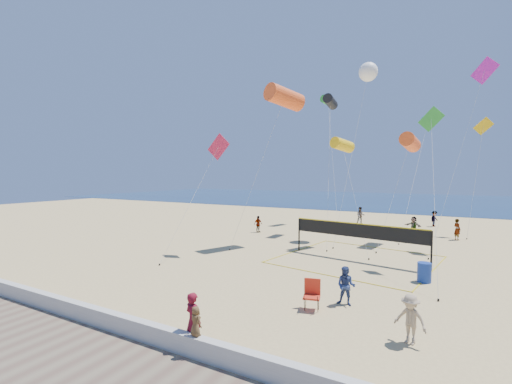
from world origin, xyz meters
The scene contains 26 objects.
ground centered at (0.00, 0.00, 0.00)m, with size 120.00×120.00×0.00m, color tan.
ocean centered at (0.00, 62.00, 0.01)m, with size 140.00×50.00×0.03m, color navy.
seawall centered at (0.00, -3.00, 0.30)m, with size 32.00×0.30×0.60m, color silver.
woman centered at (-0.44, -2.70, 0.86)m, with size 0.62×0.41×1.71m, color maroon.
toddler centered at (-0.13, -2.97, 1.02)m, with size 0.41×0.27×0.84m, color brown.
bystander_a centered at (2.64, 2.89, 0.77)m, with size 0.75×0.58×1.53m, color navy.
bystander_b centered at (5.12, 0.75, 0.76)m, with size 0.98×0.56×1.52m, color tan.
far_person_0 centered at (-8.40, 16.07, 0.74)m, with size 0.86×0.36×1.47m, color gray.
far_person_1 centered at (3.84, 20.76, 0.82)m, with size 1.51×0.48×1.63m, color gray.
far_person_2 centered at (6.97, 20.50, 0.83)m, with size 0.61×0.40×1.66m, color gray.
far_person_3 centered at (-1.54, 25.82, 0.87)m, with size 0.85×0.66×1.75m, color gray.
far_person_4 centered at (5.25, 27.38, 0.77)m, with size 1.00×0.57×1.55m, color gray.
camp_chair centered at (1.60, 1.86, 0.65)m, with size 0.73×0.86×1.27m.
trash_barrel centered at (5.22, 7.58, 0.47)m, with size 0.63×0.63×0.94m, color navy.
volleyball_net centered at (1.45, 10.41, 1.51)m, with size 9.57×9.45×2.22m.
kite_0 centered at (-4.18, 12.22, 10.63)m, with size 3.73×5.07×11.47m.
kite_1 centered at (-2.77, 18.73, 11.37)m, with size 2.45×8.12×11.93m.
kite_2 centered at (-0.45, 13.95, 7.23)m, with size 3.32×4.36×7.77m.
kite_3 centered at (-6.94, 7.68, 6.61)m, with size 2.11×4.35×7.79m.
kite_4 centered at (5.29, 10.22, 7.54)m, with size 1.35×5.77×8.84m.
kite_5 centered at (8.04, 17.55, 11.54)m, with size 3.83×5.78×13.12m.
kite_6 centered at (0.49, 17.95, 13.23)m, with size 2.08×6.14×13.98m.
kite_7 centered at (4.56, 24.40, 9.92)m, with size 2.16×8.81×10.57m.
kite_8 centered at (-4.81, 24.81, 12.74)m, with size 3.43×6.74×13.30m.
kite_9 centered at (8.70, 23.92, 8.62)m, with size 1.90×3.15×9.95m.
kite_10 centered at (3.69, 17.32, 7.51)m, with size 2.24×5.96×8.21m.
Camera 1 is at (5.88, -10.42, 5.16)m, focal length 24.00 mm.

